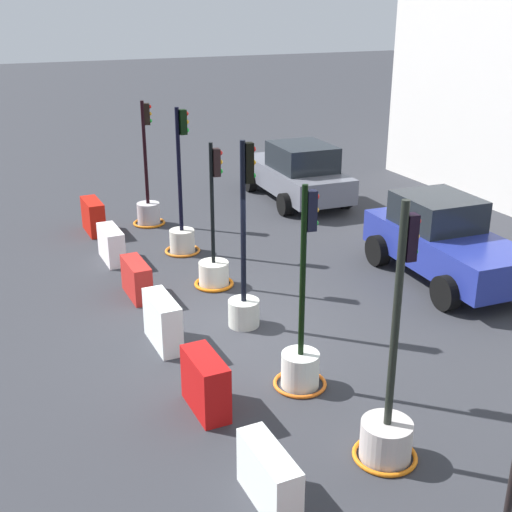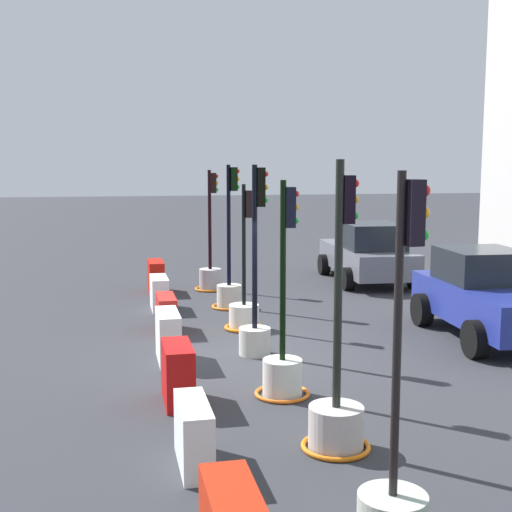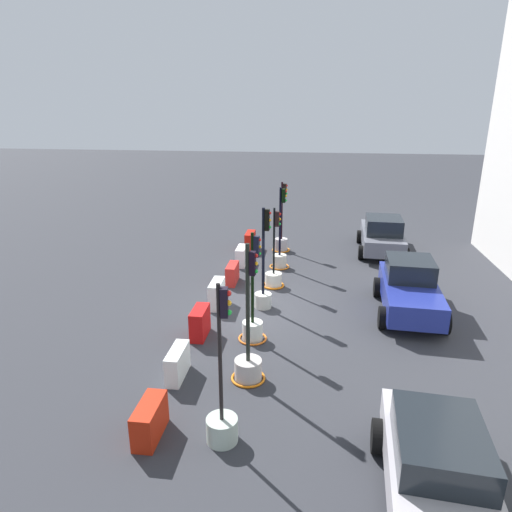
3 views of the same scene
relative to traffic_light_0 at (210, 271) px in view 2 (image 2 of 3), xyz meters
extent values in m
plane|color=#2E2F34|center=(6.78, -0.33, -0.53)|extent=(120.00, 120.00, 0.00)
cylinder|color=#B2AAAF|center=(0.00, -0.01, -0.23)|extent=(0.62, 0.62, 0.60)
cylinder|color=black|center=(0.00, -0.01, 1.45)|extent=(0.09, 0.09, 2.76)
cube|color=black|center=(-0.03, 0.11, 2.47)|extent=(0.19, 0.19, 0.56)
sphere|color=red|center=(-0.05, 0.20, 2.66)|extent=(0.10, 0.10, 0.10)
sphere|color=orange|center=(-0.05, 0.20, 2.47)|extent=(0.10, 0.10, 0.10)
sphere|color=green|center=(-0.05, 0.20, 2.29)|extent=(0.10, 0.10, 0.10)
torus|color=orange|center=(0.00, -0.01, -0.49)|extent=(0.88, 0.88, 0.06)
cylinder|color=beige|center=(2.47, 0.15, -0.24)|extent=(0.61, 0.61, 0.57)
cylinder|color=black|center=(2.47, 0.15, 1.52)|extent=(0.10, 0.10, 2.95)
cube|color=black|center=(2.48, 0.28, 2.65)|extent=(0.18, 0.17, 0.57)
sphere|color=red|center=(2.49, 0.37, 2.84)|extent=(0.11, 0.11, 0.11)
sphere|color=orange|center=(2.49, 0.37, 2.65)|extent=(0.11, 0.11, 0.11)
sphere|color=green|center=(2.49, 0.37, 2.46)|extent=(0.11, 0.11, 0.11)
torus|color=orange|center=(2.47, 0.15, -0.49)|extent=(0.87, 0.87, 0.06)
cylinder|color=silver|center=(4.71, 0.13, -0.26)|extent=(0.65, 0.65, 0.54)
cylinder|color=black|center=(4.71, 0.13, 1.30)|extent=(0.08, 0.08, 2.59)
cube|color=black|center=(4.70, 0.25, 2.18)|extent=(0.18, 0.15, 0.57)
sphere|color=red|center=(4.69, 0.34, 2.37)|extent=(0.11, 0.11, 0.11)
sphere|color=orange|center=(4.69, 0.34, 2.18)|extent=(0.11, 0.11, 0.11)
sphere|color=green|center=(4.69, 0.34, 1.99)|extent=(0.11, 0.11, 0.11)
torus|color=orange|center=(4.71, 0.13, -0.49)|extent=(0.86, 0.86, 0.07)
cylinder|color=beige|center=(6.71, -0.01, -0.27)|extent=(0.59, 0.59, 0.51)
cylinder|color=black|center=(6.71, -0.01, 1.50)|extent=(0.10, 0.10, 3.03)
cube|color=black|center=(6.70, 0.11, 2.61)|extent=(0.17, 0.16, 0.71)
sphere|color=red|center=(6.69, 0.20, 2.85)|extent=(0.10, 0.10, 0.10)
sphere|color=orange|center=(6.69, 0.20, 2.61)|extent=(0.10, 0.10, 0.10)
sphere|color=green|center=(6.69, 0.20, 2.37)|extent=(0.10, 0.10, 0.10)
cylinder|color=silver|center=(9.03, -0.02, -0.24)|extent=(0.61, 0.61, 0.57)
cylinder|color=black|center=(9.03, -0.02, 1.42)|extent=(0.09, 0.09, 2.76)
cube|color=black|center=(9.02, 0.10, 2.39)|extent=(0.16, 0.16, 0.61)
sphere|color=red|center=(9.01, 0.18, 2.59)|extent=(0.09, 0.09, 0.09)
sphere|color=orange|center=(9.01, 0.18, 2.39)|extent=(0.09, 0.09, 0.09)
sphere|color=green|center=(9.01, 0.18, 2.19)|extent=(0.09, 0.09, 0.09)
torus|color=orange|center=(9.03, -0.02, -0.49)|extent=(0.87, 0.87, 0.06)
cylinder|color=#B6AEAB|center=(11.12, 0.19, -0.25)|extent=(0.70, 0.70, 0.55)
cylinder|color=black|center=(11.12, 0.19, 1.57)|extent=(0.10, 0.10, 3.08)
cube|color=black|center=(11.10, 0.31, 2.62)|extent=(0.16, 0.15, 0.58)
sphere|color=red|center=(11.09, 0.39, 2.81)|extent=(0.10, 0.10, 0.10)
sphere|color=orange|center=(11.09, 0.39, 2.62)|extent=(0.10, 0.10, 0.10)
sphere|color=green|center=(11.09, 0.39, 2.43)|extent=(0.10, 0.10, 0.10)
torus|color=orange|center=(11.12, 0.19, -0.49)|extent=(0.88, 0.88, 0.06)
cylinder|color=black|center=(13.41, 0.02, 1.51)|extent=(0.08, 0.08, 2.99)
cube|color=black|center=(13.42, 0.13, 2.63)|extent=(0.19, 0.16, 0.58)
sphere|color=red|center=(13.43, 0.22, 2.83)|extent=(0.11, 0.11, 0.11)
sphere|color=orange|center=(13.43, 0.22, 2.63)|extent=(0.11, 0.11, 0.11)
sphere|color=green|center=(13.43, 0.22, 2.44)|extent=(0.11, 0.11, 0.11)
cube|color=#BB150B|center=(0.09, -1.53, -0.09)|extent=(1.17, 0.43, 0.88)
cube|color=white|center=(2.35, -1.55, -0.12)|extent=(1.16, 0.42, 0.80)
cube|color=red|center=(4.58, -1.52, -0.14)|extent=(1.13, 0.40, 0.77)
cube|color=white|center=(6.83, -1.63, -0.07)|extent=(1.17, 0.41, 0.91)
cube|color=#B70F0F|center=(9.06, -1.63, -0.08)|extent=(1.04, 0.44, 0.90)
cube|color=silver|center=(11.28, -1.62, -0.13)|extent=(1.14, 0.38, 0.78)
cube|color=navy|center=(6.45, 4.91, 0.21)|extent=(4.24, 1.90, 0.75)
cube|color=black|center=(6.01, 4.93, 0.92)|extent=(1.76, 1.59, 0.68)
cylinder|color=black|center=(7.70, 3.93, -0.17)|extent=(0.73, 0.31, 0.72)
cylinder|color=black|center=(5.20, 5.88, -0.17)|extent=(0.73, 0.31, 0.72)
cylinder|color=black|center=(5.12, 4.05, -0.17)|extent=(0.73, 0.31, 0.72)
cube|color=slate|center=(-0.54, 4.82, 0.16)|extent=(4.54, 2.01, 0.72)
cube|color=black|center=(-0.14, 4.80, 0.89)|extent=(2.02, 1.69, 0.74)
cylinder|color=black|center=(-1.97, 3.90, -0.20)|extent=(0.66, 0.31, 0.65)
cylinder|color=black|center=(-1.89, 5.84, -0.20)|extent=(0.66, 0.31, 0.65)
cylinder|color=black|center=(0.80, 3.79, -0.20)|extent=(0.66, 0.31, 0.65)
cylinder|color=black|center=(0.88, 5.73, -0.20)|extent=(0.66, 0.31, 0.65)
camera|label=1|loc=(17.23, -4.45, 5.29)|focal=46.89mm
camera|label=2|loc=(19.12, -2.38, 3.09)|focal=48.65mm
camera|label=3|loc=(20.90, 1.83, 6.06)|focal=31.36mm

